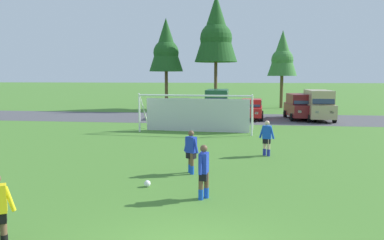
% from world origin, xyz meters
% --- Properties ---
extents(ground_plane, '(400.00, 400.00, 0.00)m').
position_xyz_m(ground_plane, '(0.00, 15.00, 0.00)').
color(ground_plane, '#477A2D').
extents(parking_lot_strip, '(52.00, 8.40, 0.01)m').
position_xyz_m(parking_lot_strip, '(0.00, 25.74, 0.00)').
color(parking_lot_strip, '#4C4C51').
rests_on(parking_lot_strip, ground).
extents(soccer_ball, '(0.22, 0.22, 0.22)m').
position_xyz_m(soccer_ball, '(-2.05, 4.89, 0.11)').
color(soccer_ball, white).
rests_on(soccer_ball, ground).
extents(soccer_goal, '(7.54, 2.46, 2.57)m').
position_xyz_m(soccer_goal, '(-1.96, 17.35, 1.29)').
color(soccer_goal, white).
rests_on(soccer_goal, ground).
extents(player_striker_near, '(0.71, 0.34, 1.64)m').
position_xyz_m(player_striker_near, '(2.17, 10.39, 0.82)').
color(player_striker_near, beige).
rests_on(player_striker_near, ground).
extents(player_midfield_center, '(0.65, 0.50, 1.64)m').
position_xyz_m(player_midfield_center, '(-0.85, 6.80, 0.82)').
color(player_midfield_center, brown).
rests_on(player_midfield_center, ground).
extents(player_defender_far, '(0.30, 0.73, 1.64)m').
position_xyz_m(player_defender_far, '(-0.07, 3.93, 0.82)').
color(player_defender_far, brown).
rests_on(player_defender_far, ground).
extents(parked_car_slot_far_left, '(2.22, 4.29, 1.72)m').
position_xyz_m(parked_car_slot_far_left, '(-4.41, 24.95, 0.88)').
color(parked_car_slot_far_left, black).
rests_on(parked_car_slot_far_left, ground).
extents(parked_car_slot_left, '(2.23, 4.82, 2.52)m').
position_xyz_m(parked_car_slot_left, '(-1.13, 25.37, 1.34)').
color(parked_car_slot_left, '#194C2D').
rests_on(parked_car_slot_left, ground).
extents(parked_car_slot_center_left, '(2.23, 4.30, 1.72)m').
position_xyz_m(parked_car_slot_center_left, '(1.80, 25.33, 0.88)').
color(parked_car_slot_center_left, red).
rests_on(parked_car_slot_center_left, ground).
extents(parked_car_slot_center, '(2.40, 4.73, 2.16)m').
position_xyz_m(parked_car_slot_center, '(5.91, 25.91, 1.11)').
color(parked_car_slot_center, maroon).
rests_on(parked_car_slot_center, ground).
extents(parked_car_slot_center_right, '(2.21, 4.81, 2.52)m').
position_xyz_m(parked_car_slot_center_right, '(7.32, 25.25, 1.34)').
color(parked_car_slot_center_right, tan).
rests_on(parked_car_slot_center_right, ground).
extents(tree_left_edge, '(3.81, 3.81, 10.16)m').
position_xyz_m(tree_left_edge, '(-7.56, 34.80, 6.98)').
color(tree_left_edge, brown).
rests_on(tree_left_edge, ground).
extents(tree_mid_left, '(4.73, 4.73, 12.62)m').
position_xyz_m(tree_mid_left, '(-1.98, 35.05, 8.69)').
color(tree_mid_left, brown).
rests_on(tree_mid_left, ground).
extents(tree_center_back, '(3.35, 3.35, 8.93)m').
position_xyz_m(tree_center_back, '(5.52, 37.54, 6.13)').
color(tree_center_back, brown).
rests_on(tree_center_back, ground).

